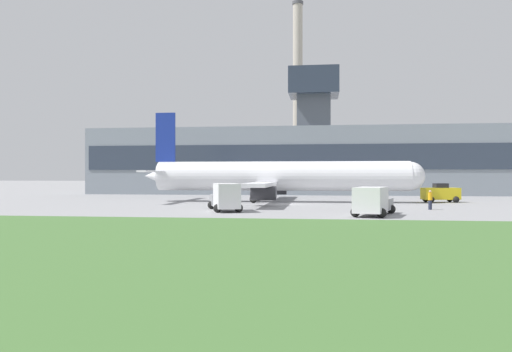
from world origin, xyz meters
TOP-DOWN VIEW (x-y plane):
  - ground_plane at (0.00, 0.00)m, footprint 400.00×400.00m
  - grass_strip at (0.00, -36.50)m, footprint 240.00×37.00m
  - terminal_building at (0.14, 29.63)m, footprint 67.43×13.88m
  - smokestack_left at (-1.56, 52.99)m, footprint 2.32×2.32m
  - airplane at (-1.66, 4.06)m, footprint 31.54×26.83m
  - pushback_tug at (16.43, 5.67)m, footprint 4.21×2.74m
  - baggage_truck at (-4.76, -10.44)m, footprint 3.80×6.72m
  - fuel_truck at (7.07, -13.90)m, footprint 3.72×6.49m
  - ground_crew_person at (12.73, -6.62)m, footprint 0.46×0.46m

SIDE VIEW (x-z plane):
  - ground_plane at x=0.00m, z-range 0.00..0.00m
  - grass_strip at x=0.00m, z-range 0.00..0.06m
  - ground_crew_person at x=12.73m, z-range 0.02..1.73m
  - pushback_tug at x=16.43m, z-range -0.11..2.01m
  - fuel_truck at x=7.07m, z-range 0.00..2.14m
  - baggage_truck at x=-4.76m, z-range -0.02..2.31m
  - airplane at x=-1.66m, z-range -2.25..7.98m
  - terminal_building at x=0.14m, z-range -4.38..15.68m
  - smokestack_left at x=-1.56m, z-range 0.10..39.50m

